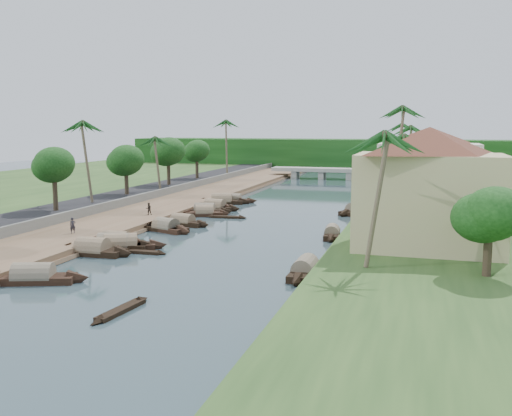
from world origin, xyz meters
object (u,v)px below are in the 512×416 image
(sampan_0, at_px, (33,277))
(sampan_1, at_px, (93,250))
(building_near, at_px, (429,188))
(bridge, at_px, (336,171))
(person_near, at_px, (73,225))

(sampan_0, xyz_separation_m, sampan_1, (-0.94, 9.37, 0.00))
(building_near, height_order, sampan_1, building_near)
(bridge, relative_size, sampan_1, 3.45)
(bridge, relative_size, building_near, 1.89)
(sampan_0, height_order, person_near, person_near)
(sampan_0, bearing_deg, bridge, 64.94)
(building_near, xyz_separation_m, person_near, (-34.17, -0.88, -4.78))
(bridge, bearing_deg, sampan_0, -95.68)
(sampan_1, height_order, person_near, person_near)
(bridge, bearing_deg, building_near, -75.61)
(building_near, relative_size, sampan_0, 1.75)
(sampan_1, xyz_separation_m, person_near, (-5.36, 4.92, 1.18))
(building_near, bearing_deg, person_near, -178.53)
(sampan_0, bearing_deg, building_near, 9.18)
(building_near, bearing_deg, bridge, 104.39)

